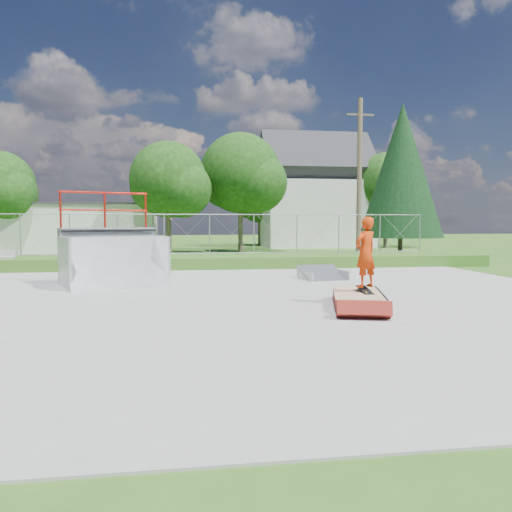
{
  "coord_description": "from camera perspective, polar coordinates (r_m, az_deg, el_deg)",
  "views": [
    {
      "loc": [
        -1.21,
        -11.86,
        1.98
      ],
      "look_at": [
        0.63,
        0.58,
        1.1
      ],
      "focal_mm": 35.0,
      "sensor_mm": 36.0,
      "label": 1
    }
  ],
  "objects": [
    {
      "name": "grind_box",
      "position": [
        11.84,
        11.52,
        -4.89
      ],
      "size": [
        1.65,
        2.45,
        0.33
      ],
      "rotation": [
        0.0,
        0.0,
        -0.27
      ],
      "color": "maroon",
      "rests_on": "concrete_pad"
    },
    {
      "name": "gable_house",
      "position": [
        39.26,
        6.7,
        6.68
      ],
      "size": [
        8.4,
        6.08,
        8.94
      ],
      "color": "silver",
      "rests_on": "ground"
    },
    {
      "name": "utility_pole",
      "position": [
        25.48,
        11.72,
        8.46
      ],
      "size": [
        0.24,
        0.24,
        8.0
      ],
      "primitive_type": "cylinder",
      "color": "brown",
      "rests_on": "ground"
    },
    {
      "name": "tree_center",
      "position": [
        32.05,
        -1.25,
        9.13
      ],
      "size": [
        5.44,
        5.12,
        7.6
      ],
      "color": "brown",
      "rests_on": "ground"
    },
    {
      "name": "utility_building_flat",
      "position": [
        34.54,
        -19.79,
        2.97
      ],
      "size": [
        10.0,
        6.0,
        3.0
      ],
      "primitive_type": "cube",
      "color": "silver",
      "rests_on": "ground"
    },
    {
      "name": "tree_right_far",
      "position": [
        38.98,
        15.13,
        7.63
      ],
      "size": [
        5.1,
        4.8,
        7.12
      ],
      "color": "brown",
      "rests_on": "ground"
    },
    {
      "name": "grass_berm",
      "position": [
        21.46,
        -5.16,
        -0.64
      ],
      "size": [
        24.0,
        3.0,
        0.5
      ],
      "primitive_type": "cube",
      "color": "#305819",
      "rests_on": "ground"
    },
    {
      "name": "chain_link_fence",
      "position": [
        22.4,
        -5.33,
        2.5
      ],
      "size": [
        20.0,
        0.06,
        1.8
      ],
      "primitive_type": null,
      "color": "#919298",
      "rests_on": "grass_berm"
    },
    {
      "name": "skateboard",
      "position": [
        11.86,
        12.35,
        -3.85
      ],
      "size": [
        0.27,
        0.81,
        0.13
      ],
      "primitive_type": "cube",
      "rotation": [
        0.14,
        0.0,
        -0.06
      ],
      "color": "black",
      "rests_on": "grind_box"
    },
    {
      "name": "concrete_pad",
      "position": [
        12.08,
        -2.57,
        -5.34
      ],
      "size": [
        20.0,
        16.0,
        0.04
      ],
      "primitive_type": "cube",
      "color": "gray",
      "rests_on": "ground"
    },
    {
      "name": "flat_bank_ramp",
      "position": [
        17.02,
        7.65,
        -2.01
      ],
      "size": [
        1.52,
        1.6,
        0.42
      ],
      "primitive_type": null,
      "rotation": [
        0.0,
        0.0,
        0.12
      ],
      "color": "#A7AAAF",
      "rests_on": "concrete_pad"
    },
    {
      "name": "tree_left_near",
      "position": [
        29.78,
        -9.54,
        8.29
      ],
      "size": [
        4.76,
        4.48,
        6.65
      ],
      "color": "brown",
      "rests_on": "ground"
    },
    {
      "name": "skater",
      "position": [
        11.78,
        12.41,
        0.07
      ],
      "size": [
        0.71,
        0.62,
        1.63
      ],
      "primitive_type": "imported",
      "rotation": [
        0.0,
        0.0,
        3.62
      ],
      "color": "#C03109",
      "rests_on": "grind_box"
    },
    {
      "name": "tree_back_mid",
      "position": [
        40.27,
        0.76,
        6.35
      ],
      "size": [
        4.08,
        3.84,
        5.7
      ],
      "color": "brown",
      "rests_on": "ground"
    },
    {
      "name": "quarter_pipe",
      "position": [
        15.71,
        -15.88,
        1.94
      ],
      "size": [
        3.61,
        3.35,
        2.92
      ],
      "primitive_type": null,
      "rotation": [
        0.0,
        0.0,
        0.37
      ],
      "color": "#A7AAAF",
      "rests_on": "concrete_pad"
    },
    {
      "name": "conifer_tree",
      "position": [
        31.89,
        16.32,
        9.36
      ],
      "size": [
        5.04,
        5.04,
        9.1
      ],
      "color": "brown",
      "rests_on": "ground"
    },
    {
      "name": "tree_left_far",
      "position": [
        33.47,
        -27.01,
        6.92
      ],
      "size": [
        4.42,
        4.16,
        6.18
      ],
      "color": "brown",
      "rests_on": "ground"
    },
    {
      "name": "ground",
      "position": [
        12.08,
        -2.57,
        -5.43
      ],
      "size": [
        120.0,
        120.0,
        0.0
      ],
      "primitive_type": "plane",
      "color": "#305819",
      "rests_on": "ground"
    }
  ]
}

